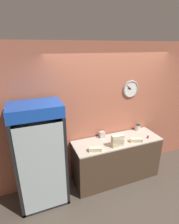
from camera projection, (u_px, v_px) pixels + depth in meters
ground_plane at (139, 208)px, 3.00m from camera, size 14.00×14.00×0.00m
wall_back at (110, 112)px, 3.55m from camera, size 5.20×0.09×2.70m
prep_counter at (116, 159)px, 3.57m from camera, size 1.76×0.59×0.89m
beverage_cooler at (39, 150)px, 2.90m from camera, size 0.79×0.61×1.83m
sandwich_stack_bottom at (117, 144)px, 3.20m from camera, size 0.23×0.10×0.07m
sandwich_stack_middle at (118, 141)px, 3.18m from camera, size 0.23×0.11×0.07m
sandwich_stack_top at (118, 137)px, 3.15m from camera, size 0.23×0.09×0.07m
sandwich_flat_left at (136, 140)px, 3.34m from camera, size 0.25×0.16×0.07m
sandwich_flat_right at (95, 149)px, 3.05m from camera, size 0.24×0.16×0.07m
chefs_knife at (148, 136)px, 3.56m from camera, size 0.24×0.24×0.02m
condiment_jar at (138, 127)px, 3.79m from camera, size 0.11×0.11×0.13m
napkin_dispenser at (102, 134)px, 3.51m from camera, size 0.11×0.09×0.12m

